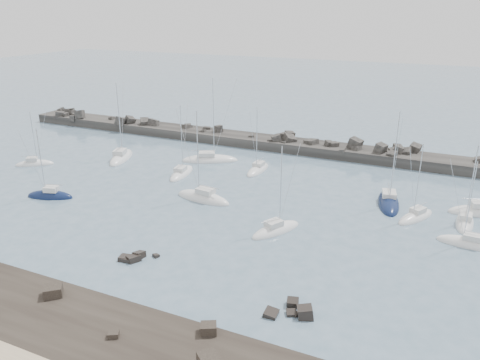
% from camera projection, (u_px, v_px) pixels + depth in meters
% --- Properties ---
extents(ground, '(400.00, 400.00, 0.00)m').
position_uv_depth(ground, '(211.00, 233.00, 57.22)').
color(ground, slate).
rests_on(ground, ground).
extents(rock_shelf, '(140.00, 12.00, 2.02)m').
position_uv_depth(rock_shelf, '(85.00, 344.00, 38.46)').
color(rock_shelf, black).
rests_on(rock_shelf, ground).
extents(rock_cluster_near, '(4.10, 3.24, 1.42)m').
position_uv_depth(rock_cluster_near, '(133.00, 259.00, 51.36)').
color(rock_cluster_near, black).
rests_on(rock_cluster_near, ground).
extents(rock_cluster_far, '(4.51, 3.55, 1.68)m').
position_uv_depth(rock_cluster_far, '(294.00, 312.00, 42.20)').
color(rock_cluster_far, black).
rests_on(rock_cluster_far, ground).
extents(breakwater, '(115.00, 7.65, 5.25)m').
position_uv_depth(breakwater, '(265.00, 145.00, 92.56)').
color(breakwater, '#2A2825').
rests_on(breakwater, ground).
extents(sailboat_0, '(6.35, 5.39, 10.31)m').
position_uv_depth(sailboat_0, '(35.00, 164.00, 81.77)').
color(sailboat_0, white).
rests_on(sailboat_0, ground).
extents(sailboat_1, '(5.70, 9.72, 14.80)m').
position_uv_depth(sailboat_1, '(121.00, 158.00, 85.01)').
color(sailboat_1, white).
rests_on(sailboat_1, ground).
extents(sailboat_2, '(7.16, 4.10, 11.15)m').
position_uv_depth(sailboat_2, '(50.00, 196.00, 67.93)').
color(sailboat_2, '#0E1B3E').
rests_on(sailboat_2, ground).
extents(sailboat_3, '(3.42, 8.03, 12.28)m').
position_uv_depth(sailboat_3, '(182.00, 174.00, 77.12)').
color(sailboat_3, white).
rests_on(sailboat_3, ground).
extents(sailboat_4, '(10.44, 7.37, 15.82)m').
position_uv_depth(sailboat_4, '(210.00, 160.00, 83.85)').
color(sailboat_4, white).
rests_on(sailboat_4, ground).
extents(sailboat_5, '(9.00, 3.68, 13.98)m').
position_uv_depth(sailboat_5, '(203.00, 199.00, 67.13)').
color(sailboat_5, white).
rests_on(sailboat_5, ground).
extents(sailboat_6, '(2.44, 7.47, 11.78)m').
position_uv_depth(sailboat_6, '(258.00, 170.00, 78.92)').
color(sailboat_6, white).
rests_on(sailboat_6, ground).
extents(sailboat_7, '(5.53, 7.58, 11.80)m').
position_uv_depth(sailboat_7, '(276.00, 230.00, 57.61)').
color(sailboat_7, white).
rests_on(sailboat_7, ground).
extents(sailboat_8, '(4.62, 9.53, 14.42)m').
position_uv_depth(sailboat_8, '(388.00, 203.00, 65.72)').
color(sailboat_8, '#0E1B3E').
rests_on(sailboat_8, ground).
extents(sailboat_9, '(7.04, 2.59, 11.07)m').
position_uv_depth(sailboat_9, '(468.00, 244.00, 54.32)').
color(sailboat_9, white).
rests_on(sailboat_9, ground).
extents(sailboat_10, '(2.34, 7.00, 11.17)m').
position_uv_depth(sailboat_10, '(465.00, 223.00, 59.65)').
color(sailboat_10, white).
rests_on(sailboat_10, ground).
extents(sailboat_13, '(5.19, 7.15, 11.09)m').
position_uv_depth(sailboat_13, '(416.00, 217.00, 61.23)').
color(sailboat_13, white).
rests_on(sailboat_13, ground).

